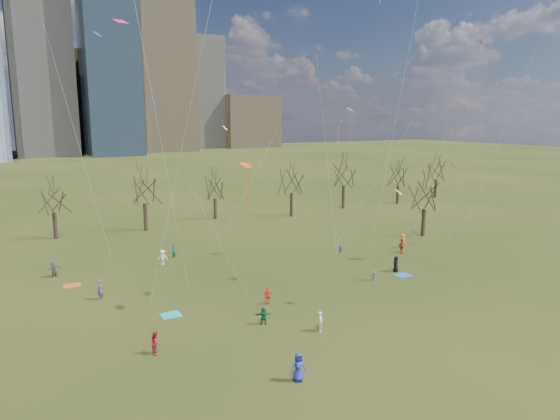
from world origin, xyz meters
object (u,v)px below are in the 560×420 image
person_1 (320,321)px  person_2 (156,343)px  blanket_navy (403,275)px  person_0 (299,367)px  blanket_teal (171,315)px  blanket_crimson (72,285)px  person_4 (268,296)px

person_1 → person_2: (-12.11, 2.43, 0.02)m
blanket_navy → person_0: (-20.54, -13.01, 0.92)m
blanket_navy → blanket_teal: bearing=177.1°
blanket_crimson → blanket_navy: bearing=-23.2°
person_0 → person_1: (5.28, 5.56, -0.13)m
person_0 → person_4: (4.34, 12.51, -0.13)m
blanket_navy → person_2: size_ratio=0.97×
blanket_navy → person_1: 17.00m
blanket_navy → person_0: bearing=-147.6°
blanket_teal → person_2: person_2 is taller
blanket_teal → person_0: person_0 is taller
blanket_teal → blanket_navy: same height
blanket_teal → person_1: size_ratio=0.99×
person_2 → person_4: (11.17, 4.52, -0.01)m
blanket_navy → person_1: bearing=-154.0°
blanket_navy → person_1: (-15.26, -7.45, 0.79)m
blanket_navy → blanket_crimson: (-30.83, 13.21, 0.00)m
person_2 → person_1: bearing=-75.4°
blanket_navy → person_4: 16.23m
person_2 → blanket_crimson: bearing=36.7°
person_1 → blanket_crimson: bearing=72.0°
blanket_crimson → person_4: 20.07m
person_2 → person_4: bearing=-42.0°
person_2 → person_4: person_2 is taller
blanket_teal → blanket_navy: 24.51m
blanket_crimson → blanket_teal: bearing=-62.0°
person_0 → person_2: bearing=136.2°
blanket_crimson → person_4: (14.63, -13.71, 0.79)m
person_2 → person_4: size_ratio=1.02×
blanket_crimson → person_4: bearing=-43.2°
blanket_navy → person_2: 27.84m
person_1 → person_4: bearing=42.7°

